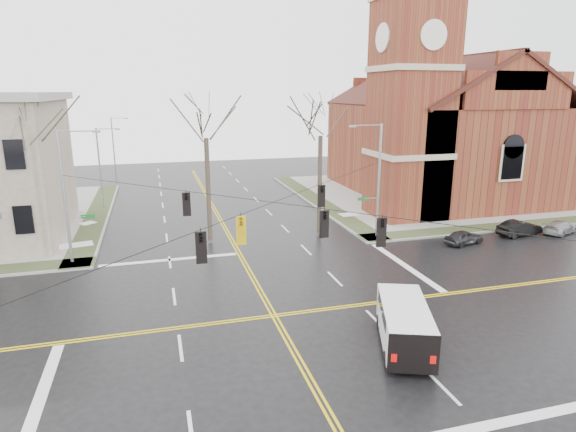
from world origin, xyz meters
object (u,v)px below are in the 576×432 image
object	(u,v)px
parked_car_b	(519,228)
tree_nw_near	(206,131)
signal_pole_nw	(67,194)
parked_car_a	(464,237)
cargo_van	(404,321)
streetlight_north_b	(114,144)
tree_ne	(321,129)
streetlight_north_a	(101,165)
church	(436,120)
tree_nw_far	(33,136)
parked_car_c	(560,227)
signal_pole_ne	(377,178)

from	to	relation	value
parked_car_b	tree_nw_near	bearing A→B (deg)	70.27
signal_pole_nw	parked_car_a	xyz separation A→B (m)	(28.60, -3.48, -4.39)
cargo_van	streetlight_north_b	bearing A→B (deg)	127.70
tree_ne	streetlight_north_b	bearing A→B (deg)	117.50
signal_pole_nw	streetlight_north_a	xyz separation A→B (m)	(0.67, 16.50, -0.48)
streetlight_north_a	parked_car_b	bearing A→B (deg)	-29.68
church	streetlight_north_a	bearing A→B (deg)	174.81
streetlight_north_a	streetlight_north_b	bearing A→B (deg)	90.00
church	parked_car_b	xyz separation A→B (m)	(-1.68, -16.01, -7.80)
tree_nw_far	tree_ne	xyz separation A→B (m)	(20.65, -0.13, 0.03)
tree_nw_far	parked_car_b	bearing A→B (deg)	-7.69
tree_nw_far	tree_ne	bearing A→B (deg)	-0.36
cargo_van	parked_car_b	distance (m)	22.38
parked_car_b	tree_ne	bearing A→B (deg)	65.11
streetlight_north_a	tree_nw_far	bearing A→B (deg)	-100.81
streetlight_north_b	tree_nw_near	bearing A→B (deg)	-75.28
church	streetlight_north_a	distance (m)	35.78
parked_car_c	tree_ne	world-z (taller)	tree_ne
parked_car_a	tree_ne	bearing A→B (deg)	47.59
signal_pole_ne	parked_car_b	world-z (taller)	signal_pole_ne
church	cargo_van	size ratio (longest dim) A/B	4.77
signal_pole_nw	cargo_van	world-z (taller)	signal_pole_nw
tree_nw_near	tree_ne	world-z (taller)	tree_nw_near
parked_car_b	parked_car_c	distance (m)	3.78
tree_nw_near	church	bearing A→B (deg)	22.34
church	cargo_van	bearing A→B (deg)	-123.85
signal_pole_nw	tree_nw_near	bearing A→B (deg)	14.06
signal_pole_ne	parked_car_c	bearing A→B (deg)	-11.50
signal_pole_ne	parked_car_c	size ratio (longest dim) A/B	2.36
signal_pole_ne	parked_car_b	xyz separation A→B (m)	(11.76, -2.73, -4.31)
tree_ne	church	bearing A→B (deg)	32.66
signal_pole_ne	streetlight_north_a	bearing A→B (deg)	143.10
signal_pole_ne	tree_nw_near	size ratio (longest dim) A/B	0.75
signal_pole_ne	parked_car_a	xyz separation A→B (m)	(5.95, -3.48, -4.39)
tree_nw_far	signal_pole_ne	bearing A→B (deg)	-5.08
parked_car_a	signal_pole_ne	bearing A→B (deg)	46.29
signal_pole_nw	parked_car_c	distance (m)	38.54
signal_pole_nw	tree_ne	bearing A→B (deg)	6.35
parked_car_a	tree_ne	world-z (taller)	tree_ne
cargo_van	tree_ne	xyz separation A→B (m)	(2.17, 18.11, 7.45)
streetlight_north_a	parked_car_b	xyz separation A→B (m)	(33.73, -19.23, -3.83)
signal_pole_ne	tree_nw_far	bearing A→B (deg)	174.92
signal_pole_nw	streetlight_north_a	bearing A→B (deg)	87.68
church	tree_nw_far	distance (m)	39.73
streetlight_north_a	streetlight_north_b	world-z (taller)	same
parked_car_c	parked_car_b	bearing A→B (deg)	62.07
streetlight_north_a	tree_nw_near	bearing A→B (deg)	-57.56
signal_pole_ne	parked_car_a	distance (m)	8.18
parked_car_a	parked_car_c	world-z (taller)	parked_car_a
parked_car_c	tree_ne	xyz separation A→B (m)	(-19.57, 5.23, 8.12)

